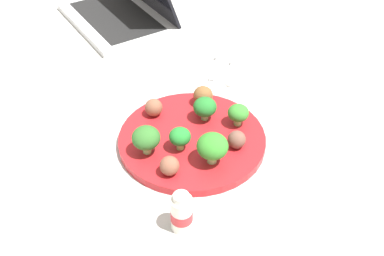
{
  "coord_description": "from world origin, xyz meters",
  "views": [
    {
      "loc": [
        -0.64,
        -0.14,
        0.59
      ],
      "look_at": [
        0.0,
        0.0,
        0.04
      ],
      "focal_mm": 42.91,
      "sensor_mm": 36.0,
      "label": 1
    }
  ],
  "objects_px": {
    "meatball_back_right": "(154,108)",
    "broccoli_floret_far_rim": "(180,137)",
    "meatball_near_rim": "(170,166)",
    "fork": "(218,64)",
    "broccoli_floret_back_right": "(205,107)",
    "plate": "(192,139)",
    "broccoli_floret_mid_right": "(146,138)",
    "laptop": "(123,6)",
    "knife": "(233,66)",
    "broccoli_floret_near_rim": "(212,147)",
    "meatball_center": "(237,140)",
    "yogurt_bottle": "(182,213)",
    "broccoli_floret_front_left": "(238,113)",
    "meatball_back_left": "(201,95)",
    "napkin": "(225,69)"
  },
  "relations": [
    {
      "from": "meatball_back_right",
      "to": "broccoli_floret_far_rim",
      "type": "bearing_deg",
      "value": -139.06
    },
    {
      "from": "meatball_near_rim",
      "to": "fork",
      "type": "xyz_separation_m",
      "value": [
        0.38,
        -0.02,
        -0.03
      ]
    },
    {
      "from": "broccoli_floret_far_rim",
      "to": "broccoli_floret_back_right",
      "type": "height_order",
      "value": "broccoli_floret_back_right"
    },
    {
      "from": "plate",
      "to": "broccoli_floret_mid_right",
      "type": "xyz_separation_m",
      "value": [
        -0.06,
        0.07,
        0.04
      ]
    },
    {
      "from": "broccoli_floret_far_rim",
      "to": "laptop",
      "type": "relative_size",
      "value": 0.12
    },
    {
      "from": "meatball_near_rim",
      "to": "laptop",
      "type": "height_order",
      "value": "laptop"
    },
    {
      "from": "knife",
      "to": "broccoli_floret_near_rim",
      "type": "bearing_deg",
      "value": -178.17
    },
    {
      "from": "broccoli_floret_near_rim",
      "to": "meatball_center",
      "type": "distance_m",
      "value": 0.06
    },
    {
      "from": "broccoli_floret_mid_right",
      "to": "yogurt_bottle",
      "type": "relative_size",
      "value": 0.74
    },
    {
      "from": "broccoli_floret_front_left",
      "to": "broccoli_floret_mid_right",
      "type": "xyz_separation_m",
      "value": [
        -0.11,
        0.15,
        0.01
      ]
    },
    {
      "from": "meatball_center",
      "to": "laptop",
      "type": "relative_size",
      "value": 0.09
    },
    {
      "from": "broccoli_floret_front_left",
      "to": "meatball_back_left",
      "type": "distance_m",
      "value": 0.1
    },
    {
      "from": "plate",
      "to": "meatball_back_right",
      "type": "relative_size",
      "value": 7.9
    },
    {
      "from": "broccoli_floret_mid_right",
      "to": "laptop",
      "type": "height_order",
      "value": "laptop"
    },
    {
      "from": "broccoli_floret_far_rim",
      "to": "meatball_near_rim",
      "type": "bearing_deg",
      "value": 177.47
    },
    {
      "from": "knife",
      "to": "yogurt_bottle",
      "type": "xyz_separation_m",
      "value": [
        -0.47,
        0.01,
        0.03
      ]
    },
    {
      "from": "meatball_near_rim",
      "to": "napkin",
      "type": "relative_size",
      "value": 0.2
    },
    {
      "from": "broccoli_floret_far_rim",
      "to": "broccoli_floret_mid_right",
      "type": "distance_m",
      "value": 0.06
    },
    {
      "from": "napkin",
      "to": "fork",
      "type": "bearing_deg",
      "value": 64.98
    },
    {
      "from": "broccoli_floret_front_left",
      "to": "laptop",
      "type": "distance_m",
      "value": 0.55
    },
    {
      "from": "broccoli_floret_far_rim",
      "to": "meatball_back_left",
      "type": "bearing_deg",
      "value": -4.21
    },
    {
      "from": "meatball_back_left",
      "to": "meatball_near_rim",
      "type": "height_order",
      "value": "meatball_back_left"
    },
    {
      "from": "meatball_back_right",
      "to": "knife",
      "type": "height_order",
      "value": "meatball_back_right"
    },
    {
      "from": "broccoli_floret_back_right",
      "to": "meatball_center",
      "type": "relative_size",
      "value": 1.43
    },
    {
      "from": "broccoli_floret_front_left",
      "to": "meatball_near_rim",
      "type": "height_order",
      "value": "broccoli_floret_front_left"
    },
    {
      "from": "fork",
      "to": "laptop",
      "type": "height_order",
      "value": "laptop"
    },
    {
      "from": "meatball_near_rim",
      "to": "fork",
      "type": "relative_size",
      "value": 0.29
    },
    {
      "from": "broccoli_floret_mid_right",
      "to": "meatball_back_left",
      "type": "xyz_separation_m",
      "value": [
        0.17,
        -0.07,
        -0.01
      ]
    },
    {
      "from": "plate",
      "to": "laptop",
      "type": "height_order",
      "value": "laptop"
    },
    {
      "from": "napkin",
      "to": "laptop",
      "type": "bearing_deg",
      "value": 58.56
    },
    {
      "from": "broccoli_floret_front_left",
      "to": "meatball_back_left",
      "type": "height_order",
      "value": "broccoli_floret_front_left"
    },
    {
      "from": "yogurt_bottle",
      "to": "broccoli_floret_far_rim",
      "type": "bearing_deg",
      "value": 14.33
    },
    {
      "from": "yogurt_bottle",
      "to": "laptop",
      "type": "bearing_deg",
      "value": 25.99
    },
    {
      "from": "plate",
      "to": "yogurt_bottle",
      "type": "height_order",
      "value": "yogurt_bottle"
    },
    {
      "from": "knife",
      "to": "laptop",
      "type": "bearing_deg",
      "value": 60.81
    },
    {
      "from": "plate",
      "to": "laptop",
      "type": "relative_size",
      "value": 0.73
    },
    {
      "from": "plate",
      "to": "broccoli_floret_far_rim",
      "type": "bearing_deg",
      "value": 159.85
    },
    {
      "from": "meatball_near_rim",
      "to": "yogurt_bottle",
      "type": "height_order",
      "value": "yogurt_bottle"
    },
    {
      "from": "broccoli_floret_near_rim",
      "to": "meatball_back_right",
      "type": "relative_size",
      "value": 1.67
    },
    {
      "from": "meatball_back_right",
      "to": "knife",
      "type": "distance_m",
      "value": 0.26
    },
    {
      "from": "broccoli_floret_far_rim",
      "to": "yogurt_bottle",
      "type": "xyz_separation_m",
      "value": [
        -0.16,
        -0.04,
        -0.01
      ]
    },
    {
      "from": "broccoli_floret_near_rim",
      "to": "meatball_near_rim",
      "type": "relative_size",
      "value": 1.71
    },
    {
      "from": "broccoli_floret_far_rim",
      "to": "broccoli_floret_back_right",
      "type": "distance_m",
      "value": 0.1
    },
    {
      "from": "yogurt_bottle",
      "to": "napkin",
      "type": "bearing_deg",
      "value": 0.77
    },
    {
      "from": "napkin",
      "to": "broccoli_floret_near_rim",
      "type": "bearing_deg",
      "value": -175.02
    },
    {
      "from": "broccoli_floret_near_rim",
      "to": "knife",
      "type": "height_order",
      "value": "broccoli_floret_near_rim"
    },
    {
      "from": "broccoli_floret_back_right",
      "to": "meatball_near_rim",
      "type": "distance_m",
      "value": 0.16
    },
    {
      "from": "knife",
      "to": "fork",
      "type": "bearing_deg",
      "value": 87.21
    },
    {
      "from": "plate",
      "to": "knife",
      "type": "distance_m",
      "value": 0.28
    },
    {
      "from": "broccoli_floret_near_rim",
      "to": "napkin",
      "type": "bearing_deg",
      "value": 4.98
    }
  ]
}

